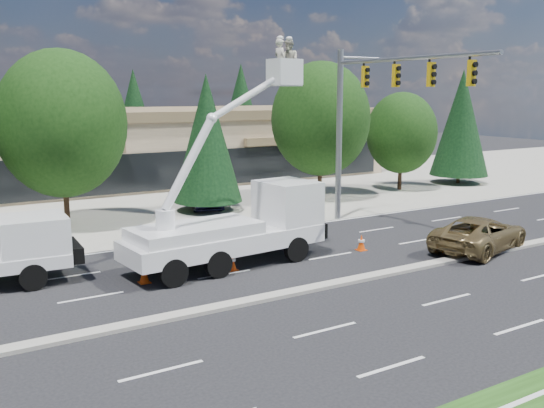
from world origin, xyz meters
TOP-DOWN VIEW (x-y plane):
  - ground at (0.00, 0.00)m, footprint 140.00×140.00m
  - concrete_apron at (0.00, 20.00)m, footprint 140.00×22.00m
  - road_median at (0.00, 0.00)m, footprint 120.00×0.55m
  - strip_mall at (0.00, 29.97)m, footprint 50.40×15.40m
  - tree_front_d at (-3.00, 15.00)m, footprint 6.45×6.45m
  - tree_front_e at (5.00, 15.00)m, footprint 3.98×3.98m
  - tree_front_f at (13.00, 15.00)m, footprint 6.32×6.32m
  - tree_front_g at (20.00, 15.00)m, footprint 4.93×4.93m
  - tree_front_h at (26.00, 15.00)m, footprint 4.31×4.31m
  - tree_back_c at (10.00, 42.00)m, footprint 4.61×4.61m
  - tree_back_d at (22.00, 42.00)m, footprint 5.01×5.01m
  - signal_mast at (10.03, 7.04)m, footprint 2.76×10.16m
  - bucket_truck at (1.45, 4.27)m, footprint 8.68×3.24m
  - traffic_cone_b at (-2.92, 3.82)m, footprint 0.40×0.40m
  - traffic_cone_c at (0.52, 3.57)m, footprint 0.40×0.40m
  - traffic_cone_d at (6.75, 3.29)m, footprint 0.40×0.40m
  - minivan at (11.12, 0.60)m, footprint 5.81×3.72m
  - parked_car_east at (5.16, 16.00)m, footprint 2.83×4.96m

SIDE VIEW (x-z plane):
  - ground at x=0.00m, z-range 0.00..0.00m
  - concrete_apron at x=0.00m, z-range 0.00..0.01m
  - road_median at x=0.00m, z-range 0.00..0.12m
  - traffic_cone_b at x=-2.92m, z-range -0.01..0.69m
  - traffic_cone_c at x=0.52m, z-range -0.01..0.69m
  - traffic_cone_d at x=6.75m, z-range -0.01..0.69m
  - minivan at x=11.12m, z-range 0.00..1.49m
  - parked_car_east at x=5.16m, z-range 0.00..1.55m
  - bucket_truck at x=1.45m, z-range -2.54..6.45m
  - strip_mall at x=0.00m, z-range 0.08..5.58m
  - tree_front_g at x=20.00m, z-range 0.58..7.42m
  - tree_front_e at x=5.00m, z-range 0.29..8.13m
  - tree_front_h at x=26.00m, z-range 0.31..8.80m
  - tree_back_c at x=10.00m, z-range 0.33..9.41m
  - tree_front_f at x=13.00m, z-range 0.75..9.51m
  - tree_front_d at x=-3.00m, z-range 0.76..9.71m
  - tree_back_d at x=22.00m, z-range 0.36..10.25m
  - signal_mast at x=10.03m, z-range 1.56..10.56m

